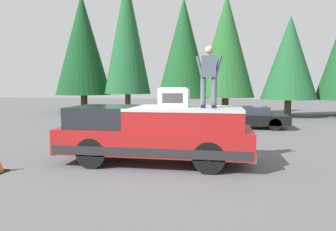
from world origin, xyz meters
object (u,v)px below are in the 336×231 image
(person_on_truck_bed, at_px, (209,75))
(parked_car_black, at_px, (248,117))
(pickup_truck, at_px, (155,133))
(compressor_unit, at_px, (174,97))

(person_on_truck_bed, distance_m, parked_car_black, 8.52)
(pickup_truck, bearing_deg, compressor_unit, -80.98)
(pickup_truck, bearing_deg, parked_car_black, -23.15)
(person_on_truck_bed, xyz_separation_m, parked_car_black, (8.08, -1.87, -1.97))
(compressor_unit, bearing_deg, parked_car_black, -19.97)
(compressor_unit, bearing_deg, pickup_truck, 99.02)
(pickup_truck, xyz_separation_m, person_on_truck_bed, (-0.13, -1.53, 1.68))
(pickup_truck, distance_m, compressor_unit, 1.19)
(compressor_unit, xyz_separation_m, parked_car_black, (7.87, -2.86, -1.35))
(compressor_unit, xyz_separation_m, person_on_truck_bed, (-0.21, -0.99, 0.62))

